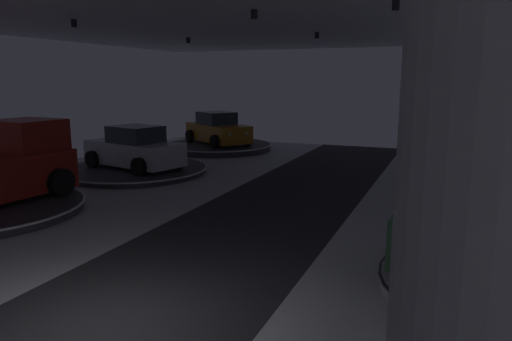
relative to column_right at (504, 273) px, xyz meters
The scene contains 6 objects.
ground 6.15m from the column_right, 155.39° to the left, with size 24.00×44.00×0.06m.
column_right is the anchor object (origin of this frame).
display_platform_far_left 17.92m from the column_right, 133.29° to the left, with size 5.86×5.86×0.23m.
display_car_far_left 17.79m from the column_right, 133.24° to the left, with size 4.50×2.97×1.71m.
display_platform_deep_left 23.43m from the column_right, 120.88° to the left, with size 5.76×5.76×0.34m.
display_car_deep_left 23.37m from the column_right, 120.91° to the left, with size 4.49×3.83×1.71m.
Camera 1 is at (4.67, -4.99, 3.77)m, focal length 33.14 mm.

